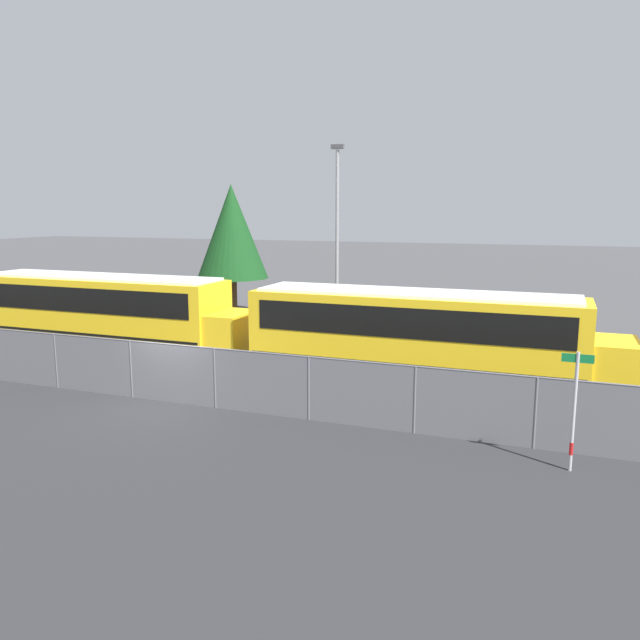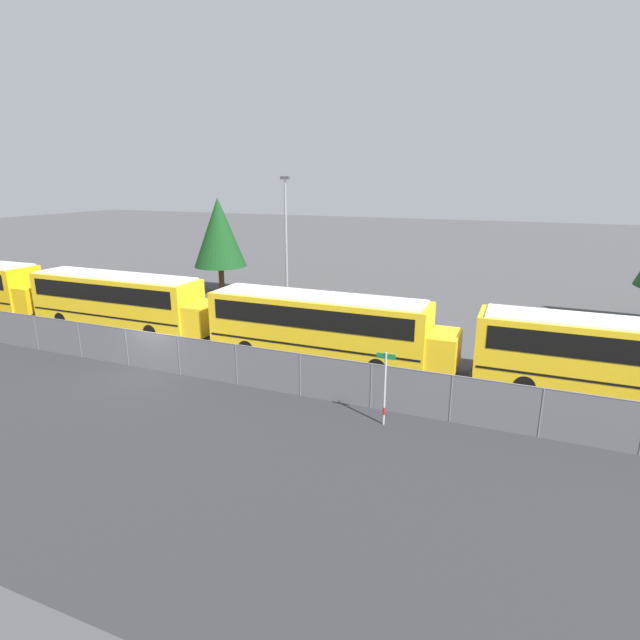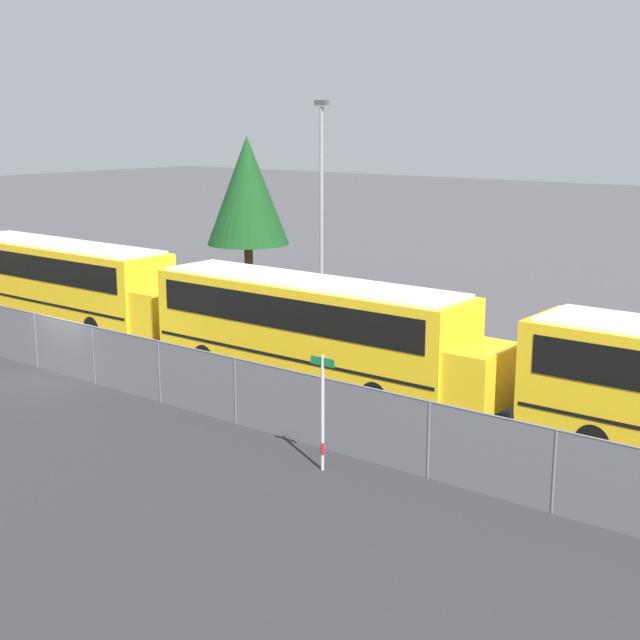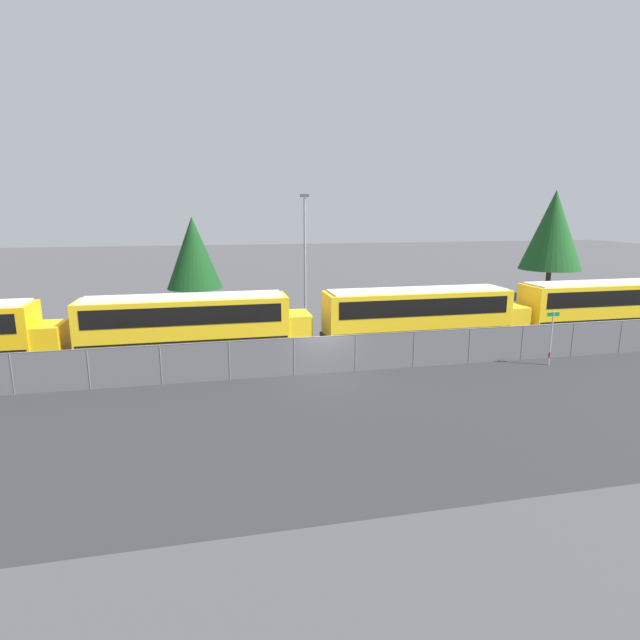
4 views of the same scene
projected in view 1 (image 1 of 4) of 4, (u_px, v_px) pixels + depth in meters
ground_plane at (173, 402)px, 19.86m from camera, size 200.00×200.00×0.00m
road_strip at (24, 476)px, 14.34m from camera, size 99.39×12.00×0.01m
fence at (172, 373)px, 19.69m from camera, size 65.46×0.07×1.92m
school_bus_1 at (106, 308)px, 26.33m from camera, size 12.72×2.58×3.34m
school_bus_2 at (421, 332)px, 21.18m from camera, size 12.72×2.58×3.34m
street_sign at (574, 409)px, 14.39m from camera, size 0.70×0.09×2.87m
light_pole at (337, 234)px, 29.70m from camera, size 0.60×0.24×9.06m
tree_0 at (232, 232)px, 36.12m from camera, size 4.16×4.16×7.52m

